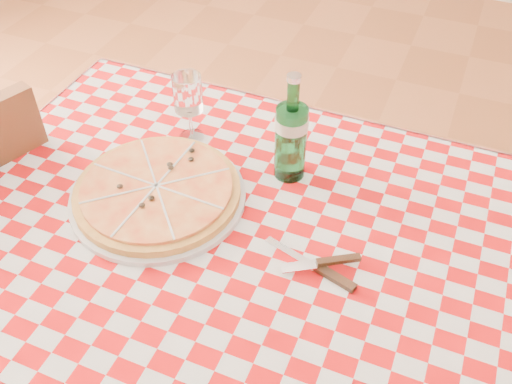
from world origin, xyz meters
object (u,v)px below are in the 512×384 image
at_px(pizza_plate, 157,191).
at_px(water_bottle, 291,128).
at_px(dining_table, 254,268).
at_px(wine_glass, 189,108).

xyz_separation_m(pizza_plate, water_bottle, (0.22, 0.18, 0.10)).
relative_size(dining_table, pizza_plate, 3.29).
distance_m(water_bottle, wine_glass, 0.26).
height_order(water_bottle, wine_glass, water_bottle).
relative_size(dining_table, wine_glass, 7.23).
height_order(pizza_plate, water_bottle, water_bottle).
relative_size(pizza_plate, water_bottle, 1.47).
distance_m(pizza_plate, wine_glass, 0.22).
height_order(dining_table, water_bottle, water_bottle).
bearing_deg(water_bottle, dining_table, -90.07).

